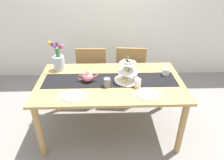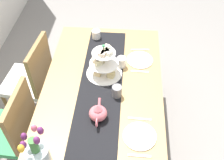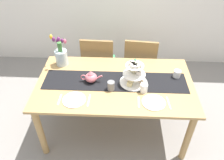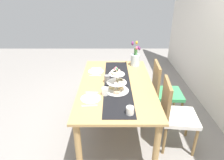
# 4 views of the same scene
# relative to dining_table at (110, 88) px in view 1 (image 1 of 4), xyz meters

# --- Properties ---
(ground_plane) EXTENTS (8.00, 8.00, 0.00)m
(ground_plane) POSITION_rel_dining_table_xyz_m (0.00, 0.00, -0.64)
(ground_plane) COLOR gray
(room_wall_rear) EXTENTS (6.00, 0.08, 2.60)m
(room_wall_rear) POSITION_rel_dining_table_xyz_m (0.00, 1.58, 0.66)
(room_wall_rear) COLOR silver
(room_wall_rear) RESTS_ON ground_plane
(dining_table) EXTENTS (1.69, 0.96, 0.73)m
(dining_table) POSITION_rel_dining_table_xyz_m (0.00, 0.00, 0.00)
(dining_table) COLOR tan
(dining_table) RESTS_ON ground_plane
(chair_left) EXTENTS (0.44, 0.44, 0.91)m
(chair_left) POSITION_rel_dining_table_xyz_m (-0.25, 0.71, -0.13)
(chair_left) COLOR olive
(chair_left) RESTS_ON ground_plane
(chair_right) EXTENTS (0.46, 0.46, 0.91)m
(chair_right) POSITION_rel_dining_table_xyz_m (0.32, 0.71, -0.13)
(chair_right) COLOR olive
(chair_right) RESTS_ON ground_plane
(table_runner) EXTENTS (1.55, 0.34, 0.00)m
(table_runner) POSITION_rel_dining_table_xyz_m (0.00, 0.01, 0.10)
(table_runner) COLOR black
(table_runner) RESTS_ON dining_table
(tiered_cake_stand) EXTENTS (0.30, 0.30, 0.30)m
(tiered_cake_stand) POSITION_rel_dining_table_xyz_m (0.20, 0.00, 0.21)
(tiered_cake_stand) COLOR beige
(tiered_cake_stand) RESTS_ON table_runner
(teapot) EXTENTS (0.24, 0.13, 0.14)m
(teapot) POSITION_rel_dining_table_xyz_m (-0.26, 0.00, 0.16)
(teapot) COLOR #D66B75
(teapot) RESTS_ON table_runner
(tulip_vase) EXTENTS (0.19, 0.15, 0.39)m
(tulip_vase) POSITION_rel_dining_table_xyz_m (-0.64, 0.32, 0.22)
(tulip_vase) COLOR silver
(tulip_vase) RESTS_ON dining_table
(cream_jug) EXTENTS (0.08, 0.08, 0.08)m
(cream_jug) POSITION_rel_dining_table_xyz_m (0.68, 0.12, 0.14)
(cream_jug) COLOR white
(cream_jug) RESTS_ON dining_table
(dinner_plate_left) EXTENTS (0.23, 0.23, 0.01)m
(dinner_plate_left) POSITION_rel_dining_table_xyz_m (-0.39, -0.30, 0.10)
(dinner_plate_left) COLOR white
(dinner_plate_left) RESTS_ON dining_table
(fork_left) EXTENTS (0.02, 0.15, 0.01)m
(fork_left) POSITION_rel_dining_table_xyz_m (-0.54, -0.30, 0.10)
(fork_left) COLOR silver
(fork_left) RESTS_ON dining_table
(knife_left) EXTENTS (0.02, 0.17, 0.01)m
(knife_left) POSITION_rel_dining_table_xyz_m (-0.25, -0.30, 0.10)
(knife_left) COLOR silver
(knife_left) RESTS_ON dining_table
(dinner_plate_right) EXTENTS (0.23, 0.23, 0.01)m
(dinner_plate_right) POSITION_rel_dining_table_xyz_m (0.39, -0.30, 0.10)
(dinner_plate_right) COLOR white
(dinner_plate_right) RESTS_ON dining_table
(fork_right) EXTENTS (0.02, 0.15, 0.01)m
(fork_right) POSITION_rel_dining_table_xyz_m (0.24, -0.30, 0.10)
(fork_right) COLOR silver
(fork_right) RESTS_ON dining_table
(knife_right) EXTENTS (0.03, 0.17, 0.01)m
(knife_right) POSITION_rel_dining_table_xyz_m (0.53, -0.30, 0.10)
(knife_right) COLOR silver
(knife_right) RESTS_ON dining_table
(mug_grey) EXTENTS (0.08, 0.08, 0.09)m
(mug_grey) POSITION_rel_dining_table_xyz_m (-0.04, -0.12, 0.15)
(mug_grey) COLOR slate
(mug_grey) RESTS_ON table_runner
(mug_white_text) EXTENTS (0.08, 0.08, 0.09)m
(mug_white_text) POSITION_rel_dining_table_xyz_m (0.30, -0.14, 0.14)
(mug_white_text) COLOR white
(mug_white_text) RESTS_ON dining_table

